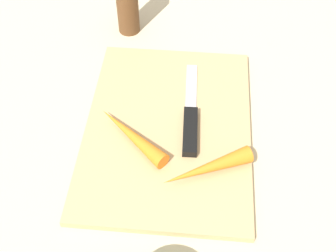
{
  "coord_description": "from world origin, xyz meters",
  "views": [
    {
      "loc": [
        -0.43,
        -0.04,
        0.54
      ],
      "look_at": [
        0.0,
        0.0,
        0.01
      ],
      "focal_mm": 46.19,
      "sensor_mm": 36.0,
      "label": 1
    }
  ],
  "objects_px": {
    "carrot_long": "(132,135)",
    "pepper_grinder": "(127,0)",
    "knife": "(190,125)",
    "carrot_short": "(207,168)",
    "cutting_board": "(168,128)"
  },
  "relations": [
    {
      "from": "carrot_long",
      "to": "pepper_grinder",
      "type": "bearing_deg",
      "value": -40.21
    },
    {
      "from": "knife",
      "to": "carrot_short",
      "type": "relative_size",
      "value": 1.47
    },
    {
      "from": "knife",
      "to": "carrot_long",
      "type": "bearing_deg",
      "value": 109.08
    },
    {
      "from": "carrot_long",
      "to": "knife",
      "type": "bearing_deg",
      "value": -118.53
    },
    {
      "from": "cutting_board",
      "to": "carrot_short",
      "type": "bearing_deg",
      "value": -142.63
    },
    {
      "from": "knife",
      "to": "carrot_long",
      "type": "xyz_separation_m",
      "value": [
        -0.03,
        0.09,
        0.01
      ]
    },
    {
      "from": "cutting_board",
      "to": "carrot_short",
      "type": "xyz_separation_m",
      "value": [
        -0.08,
        -0.06,
        0.02
      ]
    },
    {
      "from": "knife",
      "to": "pepper_grinder",
      "type": "xyz_separation_m",
      "value": [
        0.25,
        0.13,
        0.05
      ]
    },
    {
      "from": "carrot_short",
      "to": "pepper_grinder",
      "type": "distance_m",
      "value": 0.37
    },
    {
      "from": "carrot_long",
      "to": "pepper_grinder",
      "type": "xyz_separation_m",
      "value": [
        0.28,
        0.05,
        0.04
      ]
    },
    {
      "from": "cutting_board",
      "to": "knife",
      "type": "relative_size",
      "value": 1.8
    },
    {
      "from": "cutting_board",
      "to": "carrot_long",
      "type": "bearing_deg",
      "value": 122.08
    },
    {
      "from": "knife",
      "to": "carrot_short",
      "type": "xyz_separation_m",
      "value": [
        -0.08,
        -0.03,
        0.01
      ]
    },
    {
      "from": "carrot_short",
      "to": "carrot_long",
      "type": "bearing_deg",
      "value": -50.01
    },
    {
      "from": "cutting_board",
      "to": "carrot_long",
      "type": "distance_m",
      "value": 0.06
    }
  ]
}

